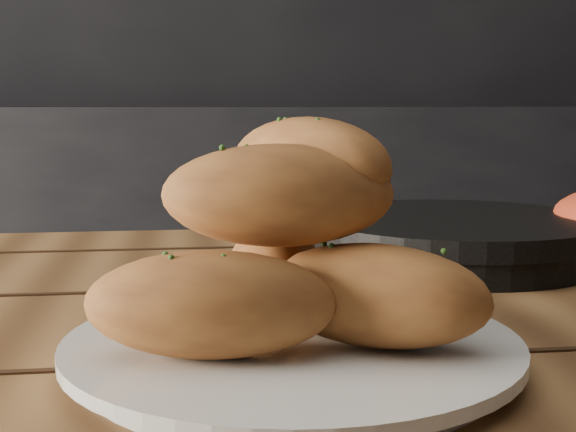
# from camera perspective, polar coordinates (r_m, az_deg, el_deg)

# --- Properties ---
(counter) EXTENTS (2.80, 0.60, 0.90)m
(counter) POSITION_cam_1_polar(r_m,az_deg,el_deg) (2.26, -15.94, -3.97)
(counter) COLOR black
(counter) RESTS_ON ground
(plate) EXTENTS (0.28, 0.28, 0.02)m
(plate) POSITION_cam_1_polar(r_m,az_deg,el_deg) (0.50, 0.30, -9.55)
(plate) COLOR silver
(plate) RESTS_ON table
(bread_rolls) EXTENTS (0.25, 0.20, 0.13)m
(bread_rolls) POSITION_cam_1_polar(r_m,az_deg,el_deg) (0.48, 0.10, -2.18)
(bread_rolls) COLOR #AC692F
(bread_rolls) RESTS_ON plate
(skillet) EXTENTS (0.43, 0.30, 0.05)m
(skillet) POSITION_cam_1_polar(r_m,az_deg,el_deg) (0.84, 11.90, -1.51)
(skillet) COLOR black
(skillet) RESTS_ON table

